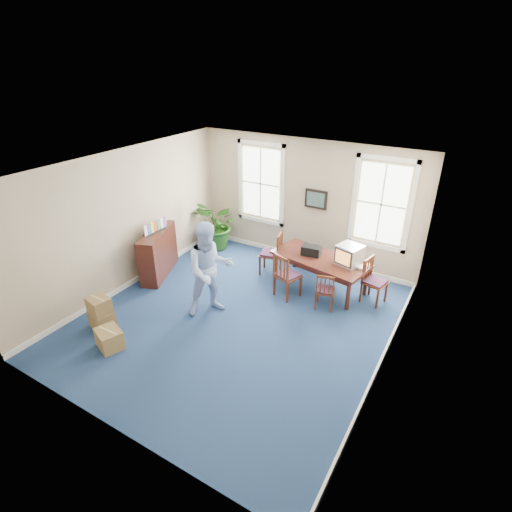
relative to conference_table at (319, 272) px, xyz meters
The scene contains 25 objects.
floor 2.34m from the conference_table, 114.20° to the right, with size 6.50×6.50×0.00m, color navy.
ceiling 3.64m from the conference_table, 114.20° to the right, with size 6.50×6.50×0.00m, color white.
wall_back 1.92m from the conference_table, 129.55° to the left, with size 6.50×6.50×0.00m, color tan.
wall_front 5.57m from the conference_table, 100.02° to the right, with size 6.50×6.50×0.00m, color tan.
wall_left 4.64m from the conference_table, 151.93° to the right, with size 6.50×6.50×0.00m, color tan.
wall_right 3.18m from the conference_table, 45.70° to the right, with size 6.50×6.50×0.00m, color tan.
baseboard_back 1.50m from the conference_table, 130.30° to the left, with size 6.00×0.04×0.12m, color white.
baseboard_left 4.46m from the conference_table, 151.74° to the right, with size 0.04×6.50×0.12m, color white.
baseboard_right 2.94m from the conference_table, 46.12° to the right, with size 0.04×6.50×0.12m, color white.
window_left 2.94m from the conference_table, 153.39° to the left, with size 1.40×0.12×2.20m, color white, non-canonical shape.
window_right 2.12m from the conference_table, 49.71° to the left, with size 1.40×0.12×2.20m, color white, non-canonical shape.
wall_picture 1.87m from the conference_table, 120.53° to the left, with size 0.58×0.06×0.48m, color black, non-canonical shape.
conference_table is the anchor object (origin of this frame).
crt_tv 0.90m from the conference_table, ahead, with size 0.50×0.54×0.45m, color #B7B7BC, non-canonical shape.
game_console 1.04m from the conference_table, ahead, with size 0.14×0.17×0.04m, color white.
equipment_bag 0.55m from the conference_table, 168.69° to the left, with size 0.44×0.29×0.22m, color black.
chair_near_left 0.90m from the conference_table, 120.96° to the right, with size 0.49×0.49×1.09m, color #652B11, non-canonical shape.
chair_near_right 0.89m from the conference_table, 59.04° to the right, with size 0.40×0.40×0.88m, color #652B11, non-canonical shape.
chair_end_left 1.33m from the conference_table, behind, with size 0.50×0.50×1.10m, color #652B11, non-canonical shape.
chair_end_right 1.32m from the conference_table, ahead, with size 0.46×0.46×1.03m, color #652B11, non-canonical shape.
man 2.74m from the conference_table, 126.43° to the right, with size 1.00×0.78×2.06m, color #A5C0F4.
credenza 3.98m from the conference_table, 158.45° to the right, with size 0.44×1.54×1.21m, color #451D15.
brochure_rack 4.07m from the conference_table, 158.33° to the right, with size 0.12×0.67×0.29m, color #99999E, non-canonical shape.
potted_plant 3.33m from the conference_table, behind, with size 1.29×1.12×1.43m, color #1A4612.
cardboard_boxes 4.71m from the conference_table, 129.44° to the right, with size 1.26×1.26×0.72m, color olive, non-canonical shape.
Camera 1 is at (3.84, -5.73, 5.01)m, focal length 28.00 mm.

